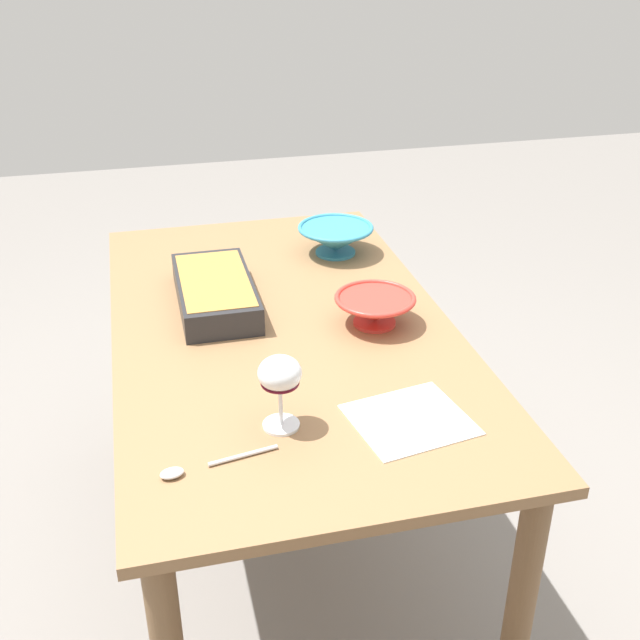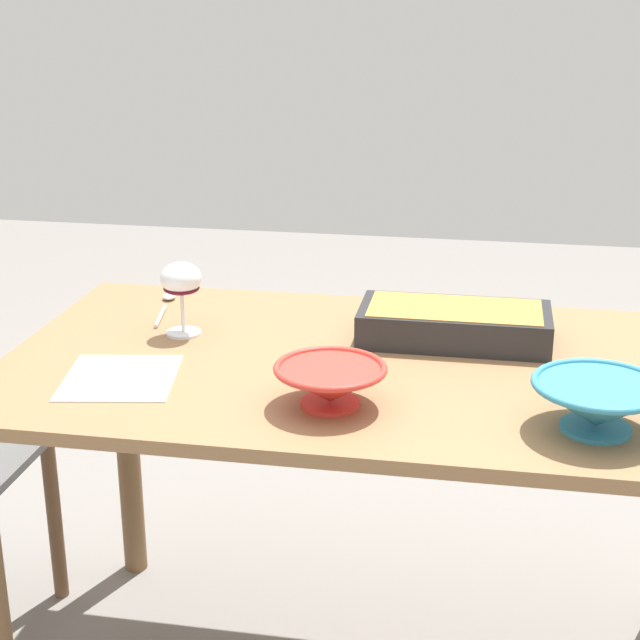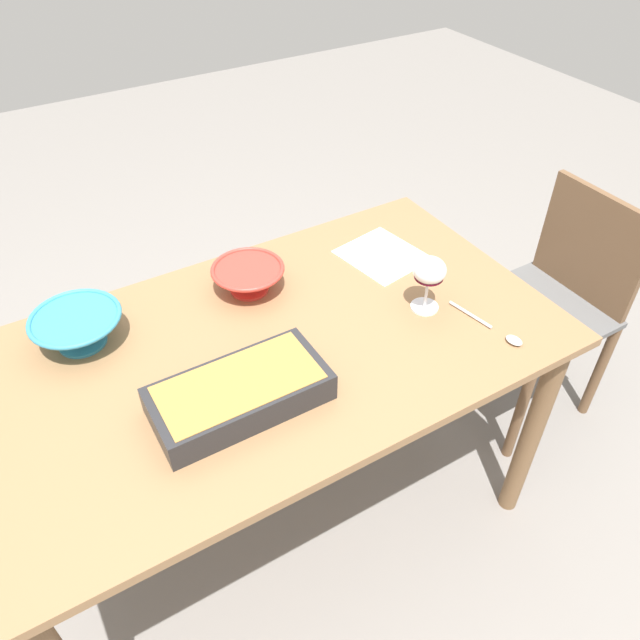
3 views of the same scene
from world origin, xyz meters
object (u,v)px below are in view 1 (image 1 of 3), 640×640
object	(u,v)px
wine_glass	(280,378)
small_bowl	(375,308)
casserole_dish	(215,291)
serving_spoon	(195,467)
dining_table	(283,363)
napkin	(410,420)
mixing_bowl	(336,238)

from	to	relation	value
wine_glass	small_bowl	distance (m)	0.48
small_bowl	casserole_dish	bearing A→B (deg)	-118.30
small_bowl	serving_spoon	xyz separation A→B (m)	(0.46, -0.48, -0.04)
small_bowl	wine_glass	bearing A→B (deg)	-39.99
serving_spoon	dining_table	bearing A→B (deg)	152.69
wine_glass	napkin	bearing A→B (deg)	80.52
dining_table	small_bowl	world-z (taller)	small_bowl
wine_glass	serving_spoon	distance (m)	0.23
mixing_bowl	serving_spoon	bearing A→B (deg)	-28.96
dining_table	serving_spoon	bearing A→B (deg)	-27.31
dining_table	wine_glass	xyz separation A→B (m)	(0.41, -0.09, 0.22)
dining_table	wine_glass	distance (m)	0.48
serving_spoon	napkin	bearing A→B (deg)	97.34
casserole_dish	mixing_bowl	world-z (taller)	mixing_bowl
casserole_dish	small_bowl	xyz separation A→B (m)	(0.20, 0.36, 0.00)
small_bowl	dining_table	bearing A→B (deg)	-102.67
dining_table	mixing_bowl	distance (m)	0.49
dining_table	serving_spoon	world-z (taller)	serving_spoon
dining_table	napkin	world-z (taller)	napkin
dining_table	serving_spoon	distance (m)	0.59
casserole_dish	napkin	world-z (taller)	casserole_dish
serving_spoon	wine_glass	bearing A→B (deg)	118.71
wine_glass	serving_spoon	world-z (taller)	wine_glass
casserole_dish	mixing_bowl	size ratio (longest dim) A/B	1.76
mixing_bowl	serving_spoon	world-z (taller)	mixing_bowl
wine_glass	casserole_dish	world-z (taller)	wine_glass
wine_glass	casserole_dish	size ratio (longest dim) A/B	0.40
wine_glass	mixing_bowl	distance (m)	0.88
dining_table	casserole_dish	world-z (taller)	casserole_dish
mixing_bowl	wine_glass	bearing A→B (deg)	-21.80
mixing_bowl	napkin	distance (m)	0.86
casserole_dish	serving_spoon	bearing A→B (deg)	-10.30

